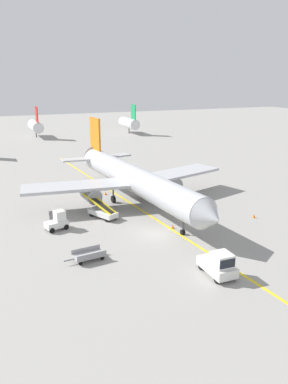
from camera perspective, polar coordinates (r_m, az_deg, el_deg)
ground_plane at (r=41.13m, az=2.34°, el=-6.11°), size 300.00×300.00×0.00m
taxi_line_yellow at (r=45.86m, az=1.05°, el=-3.66°), size 5.17×79.87×0.01m
airliner at (r=49.72m, az=-1.70°, el=2.07°), size 28.56×35.33×10.10m
pushback_tug at (r=32.86m, az=11.12°, el=-10.61°), size 2.02×3.66×2.20m
baggage_tug_near_wing at (r=42.70m, az=-12.81°, el=-4.32°), size 2.65×1.85×2.10m
belt_loader_forward_hold at (r=45.52m, az=-6.28°, el=-2.88°), size 3.17×5.08×2.59m
baggage_cart_loaded at (r=35.43m, az=-8.27°, el=-9.32°), size 3.82×1.82×0.94m
ground_crew_marshaller at (r=47.54m, az=5.38°, el=-1.83°), size 0.36×0.24×1.70m
safety_cone_nose_left at (r=54.50m, az=-5.78°, el=-0.20°), size 0.36×0.36×0.44m
safety_cone_nose_right at (r=47.16m, az=16.13°, el=-3.47°), size 0.36×0.36×0.44m
safety_cone_wingtip_left at (r=50.45m, az=-7.78°, el=-1.65°), size 0.36×0.36×0.44m
safety_cone_wingtip_right at (r=42.31m, az=4.31°, el=-5.16°), size 0.36×0.36×0.44m
distant_aircraft_mid_left at (r=113.44m, az=-15.92°, el=9.50°), size 3.00×10.10×8.80m
distant_aircraft_mid_right at (r=117.20m, az=-2.25°, el=10.31°), size 3.00×10.10×8.80m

